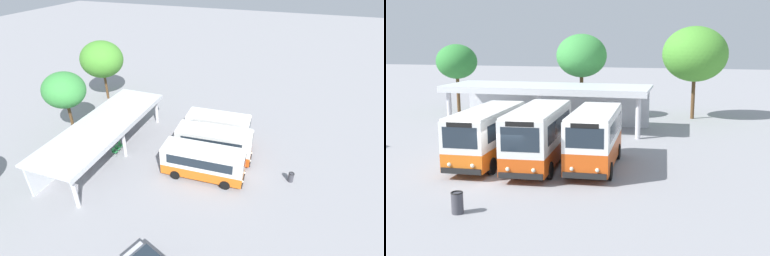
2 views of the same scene
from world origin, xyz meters
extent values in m
plane|color=#939399|center=(0.00, 0.00, 0.00)|extent=(180.00, 180.00, 0.00)
cylinder|color=black|center=(-1.07, 0.65, 0.45)|extent=(0.26, 0.91, 0.90)
cylinder|color=black|center=(-3.18, 0.55, 0.45)|extent=(0.26, 0.91, 0.90)
cylinder|color=black|center=(-1.29, 5.17, 0.45)|extent=(0.26, 0.91, 0.90)
cylinder|color=black|center=(-3.40, 5.06, 0.45)|extent=(0.26, 0.91, 0.90)
cube|color=orange|center=(-2.23, 2.86, 0.86)|extent=(2.56, 7.39, 0.95)
cube|color=silver|center=(-2.23, 2.86, 2.14)|extent=(2.56, 7.39, 1.62)
cube|color=silver|center=(-2.23, 2.86, 3.01)|extent=(2.48, 7.17, 0.12)
cube|color=black|center=(-2.06, -0.81, 0.52)|extent=(2.10, 0.20, 0.28)
cube|color=#1E2833|center=(-2.06, -0.77, 2.19)|extent=(1.81, 0.14, 1.05)
cube|color=black|center=(-2.06, -0.77, 2.83)|extent=(1.33, 0.11, 0.24)
cube|color=#1E2833|center=(-1.14, 3.01, 2.19)|extent=(0.32, 5.83, 0.89)
cube|color=#1E2833|center=(-3.33, 2.90, 2.19)|extent=(0.32, 5.83, 0.89)
sphere|color=#EAEACC|center=(-1.45, -0.77, 0.83)|extent=(0.20, 0.20, 0.20)
sphere|color=#EAEACC|center=(-2.67, -0.83, 0.83)|extent=(0.20, 0.20, 0.20)
cylinder|color=black|center=(2.07, 0.59, 0.45)|extent=(0.29, 0.91, 0.90)
cylinder|color=black|center=(-0.12, 0.42, 0.45)|extent=(0.29, 0.91, 0.90)
cylinder|color=black|center=(1.74, 5.07, 0.45)|extent=(0.29, 0.91, 0.90)
cylinder|color=black|center=(-0.46, 4.91, 0.45)|extent=(0.29, 0.91, 0.90)
cube|color=#D14C14|center=(0.81, 2.75, 0.85)|extent=(2.83, 7.40, 0.94)
cube|color=silver|center=(0.81, 2.75, 2.23)|extent=(2.83, 7.40, 1.82)
cube|color=silver|center=(0.81, 2.75, 3.20)|extent=(2.74, 7.18, 0.12)
cube|color=black|center=(1.08, -0.90, 0.52)|extent=(2.19, 0.26, 0.28)
cube|color=#1E2833|center=(1.07, -0.85, 2.28)|extent=(1.88, 0.19, 1.18)
cube|color=black|center=(1.07, -0.85, 3.02)|extent=(1.38, 0.15, 0.24)
cube|color=#1E2833|center=(1.94, 2.93, 2.28)|extent=(0.47, 5.78, 1.00)
cube|color=#1E2833|center=(-0.34, 2.76, 2.28)|extent=(0.47, 5.78, 1.00)
sphere|color=#EAEACC|center=(1.71, -0.84, 0.83)|extent=(0.20, 0.20, 0.20)
sphere|color=#EAEACC|center=(0.45, -0.93, 0.83)|extent=(0.20, 0.20, 0.20)
cylinder|color=black|center=(5.02, 1.18, 0.45)|extent=(0.26, 0.91, 0.90)
cylinder|color=black|center=(2.88, 1.07, 0.45)|extent=(0.26, 0.91, 0.90)
cylinder|color=black|center=(4.82, 5.26, 0.45)|extent=(0.26, 0.91, 0.90)
cylinder|color=black|center=(2.68, 5.15, 0.45)|extent=(0.26, 0.91, 0.90)
cube|color=#D14C14|center=(3.85, 3.16, 0.96)|extent=(2.57, 6.70, 1.16)
cube|color=white|center=(3.85, 3.16, 2.29)|extent=(2.57, 6.70, 1.51)
cube|color=white|center=(3.85, 3.16, 3.11)|extent=(2.49, 6.50, 0.12)
cube|color=black|center=(4.02, -0.16, 0.52)|extent=(2.13, 0.21, 0.28)
cube|color=#1E2833|center=(4.01, -0.12, 2.34)|extent=(1.84, 0.14, 0.98)
cube|color=black|center=(4.01, -0.12, 2.93)|extent=(1.35, 0.12, 0.24)
cube|color=#1E2833|center=(4.96, 3.32, 2.34)|extent=(0.30, 5.27, 0.83)
cube|color=#1E2833|center=(2.73, 3.21, 2.34)|extent=(0.30, 5.27, 0.83)
sphere|color=#EAEACC|center=(4.63, -0.12, 0.83)|extent=(0.20, 0.20, 0.20)
sphere|color=#EAEACC|center=(3.40, -0.18, 0.83)|extent=(0.20, 0.20, 0.20)
cylinder|color=black|center=(-11.34, 3.62, 0.32)|extent=(0.40, 0.66, 0.64)
cylinder|color=silver|center=(-9.13, 11.08, 1.60)|extent=(0.36, 0.36, 3.20)
cylinder|color=silver|center=(-1.91, 11.08, 1.60)|extent=(0.36, 0.36, 3.20)
cylinder|color=silver|center=(5.31, 11.08, 1.60)|extent=(0.36, 0.36, 3.20)
cube|color=silver|center=(-1.91, 15.38, 1.60)|extent=(15.24, 0.20, 3.20)
cube|color=silver|center=(-1.91, 13.13, 3.30)|extent=(15.74, 5.20, 0.20)
cube|color=silver|center=(-1.91, 10.58, 3.06)|extent=(15.74, 0.10, 0.28)
cylinder|color=slate|center=(-2.05, 11.90, 0.22)|extent=(0.03, 0.03, 0.44)
cylinder|color=slate|center=(-2.40, 11.90, 0.22)|extent=(0.03, 0.03, 0.44)
cylinder|color=slate|center=(-2.05, 12.25, 0.22)|extent=(0.03, 0.03, 0.44)
cylinder|color=slate|center=(-2.40, 12.25, 0.22)|extent=(0.03, 0.03, 0.44)
cube|color=#2D8C47|center=(-2.23, 12.07, 0.46)|extent=(0.44, 0.44, 0.04)
cube|color=#2D8C47|center=(-2.23, 12.27, 0.66)|extent=(0.44, 0.04, 0.40)
cylinder|color=slate|center=(-1.45, 11.94, 0.22)|extent=(0.03, 0.03, 0.44)
cylinder|color=slate|center=(-1.80, 11.94, 0.22)|extent=(0.03, 0.03, 0.44)
cylinder|color=slate|center=(-1.45, 12.29, 0.22)|extent=(0.03, 0.03, 0.44)
cylinder|color=slate|center=(-1.80, 12.29, 0.22)|extent=(0.03, 0.03, 0.44)
cube|color=#2D8C47|center=(-1.63, 12.11, 0.46)|extent=(0.44, 0.44, 0.04)
cube|color=#2D8C47|center=(-1.63, 12.31, 0.66)|extent=(0.44, 0.04, 0.40)
cylinder|color=slate|center=(-0.85, 11.95, 0.22)|extent=(0.03, 0.03, 0.44)
cylinder|color=slate|center=(-1.20, 11.95, 0.22)|extent=(0.03, 0.03, 0.44)
cylinder|color=slate|center=(-0.85, 12.30, 0.22)|extent=(0.03, 0.03, 0.44)
cylinder|color=slate|center=(-1.20, 12.30, 0.22)|extent=(0.03, 0.03, 0.44)
cube|color=#2D8C47|center=(-1.03, 12.12, 0.46)|extent=(0.44, 0.44, 0.04)
cube|color=#2D8C47|center=(-1.03, 12.32, 0.66)|extent=(0.44, 0.04, 0.40)
cylinder|color=brown|center=(-0.45, 18.50, 1.92)|extent=(0.32, 0.32, 3.83)
ellipsoid|color=green|center=(-0.45, 18.50, 5.46)|extent=(4.35, 4.35, 3.70)
cylinder|color=brown|center=(9.04, 20.55, 1.76)|extent=(0.32, 0.32, 3.53)
ellipsoid|color=#4C9933|center=(9.04, 20.55, 5.61)|extent=(5.55, 5.55, 4.72)
cylinder|color=#3F3F47|center=(-0.20, -4.71, 0.42)|extent=(0.48, 0.48, 0.85)
torus|color=black|center=(-0.20, -4.71, 0.87)|extent=(0.49, 0.49, 0.06)
camera|label=1|loc=(-21.45, -3.08, 17.35)|focal=26.79mm
camera|label=2|loc=(8.67, -20.84, 6.96)|focal=43.45mm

